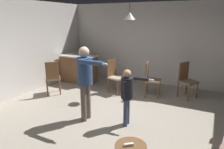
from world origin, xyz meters
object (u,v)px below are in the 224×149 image
at_px(dining_chair_by_counter, 53,76).
at_px(dining_chair_near_wall, 115,75).
at_px(person_adult, 85,76).
at_px(dining_chair_centre_back, 151,78).
at_px(kitchen_counter, 79,69).
at_px(person_child, 127,91).
at_px(dining_chair_spare, 186,79).
at_px(spare_remote_on_table, 129,145).

distance_m(dining_chair_by_counter, dining_chair_near_wall, 1.82).
bearing_deg(person_adult, dining_chair_centre_back, 158.39).
bearing_deg(dining_chair_centre_back, kitchen_counter, -104.60).
xyz_separation_m(person_child, dining_chair_by_counter, (-2.66, 0.72, -0.20)).
height_order(person_adult, dining_chair_by_counter, person_adult).
height_order(kitchen_counter, dining_chair_centre_back, dining_chair_centre_back).
distance_m(kitchen_counter, person_child, 3.46).
bearing_deg(dining_chair_by_counter, kitchen_counter, 49.32).
xyz_separation_m(kitchen_counter, dining_chair_spare, (3.58, 0.14, 0.07)).
xyz_separation_m(person_child, dining_chair_near_wall, (-1.13, 1.70, -0.20)).
bearing_deg(dining_chair_near_wall, dining_chair_by_counter, -44.70).
xyz_separation_m(kitchen_counter, dining_chair_by_counter, (0.07, -1.38, 0.07)).
distance_m(person_adult, dining_chair_spare, 3.02).
height_order(kitchen_counter, spare_remote_on_table, kitchen_counter).
height_order(kitchen_counter, dining_chair_by_counter, dining_chair_by_counter).
relative_size(person_adult, person_child, 1.35).
relative_size(dining_chair_by_counter, dining_chair_centre_back, 1.00).
xyz_separation_m(person_adult, person_child, (0.90, 0.18, -0.26)).
height_order(kitchen_counter, dining_chair_near_wall, dining_chair_near_wall).
xyz_separation_m(dining_chair_spare, spare_remote_on_table, (-0.24, -3.65, -0.01)).
height_order(person_adult, dining_chair_centre_back, person_adult).
relative_size(kitchen_counter, person_child, 1.04).
distance_m(dining_chair_near_wall, spare_remote_on_table, 3.56).
distance_m(dining_chair_by_counter, dining_chair_centre_back, 2.84).
bearing_deg(person_adult, dining_chair_spare, 144.54).
xyz_separation_m(dining_chair_near_wall, dining_chair_spare, (1.98, 0.54, 0.00)).
relative_size(dining_chair_centre_back, dining_chair_spare, 1.00).
xyz_separation_m(person_adult, dining_chair_near_wall, (-0.23, 1.88, -0.47)).
relative_size(kitchen_counter, person_adult, 0.77).
bearing_deg(dining_chair_near_wall, spare_remote_on_table, 42.07).
relative_size(person_adult, dining_chair_by_counter, 1.63).
bearing_deg(dining_chair_centre_back, dining_chair_near_wall, -90.40).
height_order(dining_chair_by_counter, dining_chair_centre_back, same).
distance_m(person_child, dining_chair_spare, 2.41).
distance_m(person_child, spare_remote_on_table, 1.55).
bearing_deg(dining_chair_spare, kitchen_counter, -56.96).
relative_size(person_child, dining_chair_by_counter, 1.21).
bearing_deg(person_child, dining_chair_near_wall, -149.26).
bearing_deg(spare_remote_on_table, dining_chair_spare, 86.27).
xyz_separation_m(kitchen_counter, person_child, (2.73, -2.10, 0.27)).
xyz_separation_m(person_child, dining_chair_centre_back, (-0.07, 1.87, -0.20)).
bearing_deg(dining_chair_by_counter, person_adult, -70.42).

